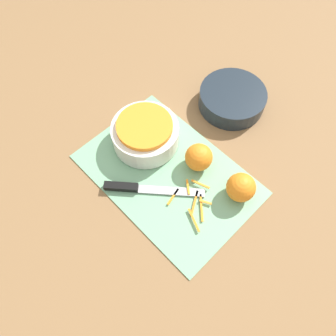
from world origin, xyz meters
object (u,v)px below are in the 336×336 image
knife (136,188)px  orange_left (199,157)px  orange_right (241,187)px  bowl_dark (232,99)px  bowl_speckled (145,133)px

knife → orange_left: orange_left is taller
orange_right → bowl_dark: bearing=134.0°
bowl_speckled → orange_left: 0.16m
orange_left → orange_right: (0.13, 0.01, 0.00)m
knife → orange_right: (0.19, 0.18, 0.03)m
knife → orange_left: size_ratio=2.86×
bowl_dark → knife: bowl_dark is taller
bowl_speckled → bowl_dark: (0.08, 0.27, -0.02)m
bowl_speckled → orange_left: bowl_speckled is taller
bowl_dark → orange_right: bearing=-46.0°
bowl_dark → orange_right: orange_right is taller
bowl_speckled → bowl_dark: bowl_speckled is taller
bowl_speckled → orange_left: bearing=17.9°
knife → orange_right: 0.26m
bowl_speckled → knife: size_ratio=0.87×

